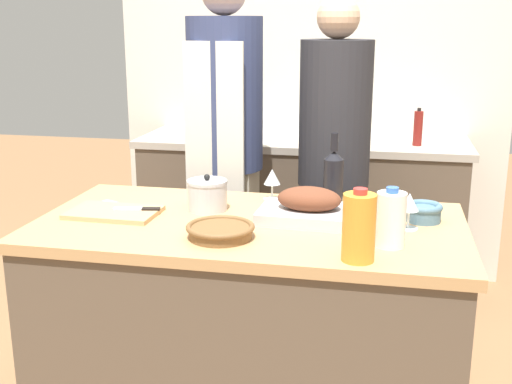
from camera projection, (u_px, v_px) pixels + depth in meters
kitchen_island at (250, 328)px, 2.46m from camera, size 1.56×0.81×0.86m
back_counter at (301, 214)px, 3.83m from camera, size 1.89×0.60×0.92m
back_wall at (311, 71)px, 3.95m from camera, size 2.39×0.10×2.55m
roasting_pan at (309, 208)px, 2.35m from camera, size 0.37×0.27×0.13m
wicker_basket at (220, 230)px, 2.17m from camera, size 0.23×0.23×0.05m
cutting_board at (114, 212)px, 2.43m from camera, size 0.34×0.22×0.02m
stock_pot at (207, 195)px, 2.48m from camera, size 0.16×0.16×0.14m
mixing_bowl at (424, 211)px, 2.34m from camera, size 0.14×0.14×0.07m
juice_jug at (359, 227)px, 1.94m from camera, size 0.10×0.10×0.23m
milk_jug at (391, 219)px, 2.07m from camera, size 0.10×0.10×0.20m
wine_bottle_green at (333, 175)px, 2.59m from camera, size 0.08×0.08×0.28m
wine_glass_left at (409, 204)px, 2.24m from camera, size 0.07×0.07×0.13m
wine_glass_right at (272, 178)px, 2.62m from camera, size 0.07×0.07×0.13m
knife_chef at (125, 206)px, 2.54m from camera, size 0.22×0.12×0.01m
knife_paring at (138, 209)px, 2.43m from camera, size 0.18×0.06×0.01m
stand_mixer at (204, 110)px, 3.86m from camera, size 0.18×0.14×0.33m
condiment_bottle_tall at (249, 122)px, 3.78m from camera, size 0.06×0.06×0.18m
condiment_bottle_short at (327, 129)px, 3.61m from camera, size 0.05×0.05×0.16m
condiment_bottle_extra at (418, 128)px, 3.48m from camera, size 0.05×0.05×0.21m
person_cook_aproned at (225, 142)px, 3.14m from camera, size 0.37×0.37×1.81m
person_cook_guest at (334, 159)px, 3.07m from camera, size 0.34×0.34×1.69m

